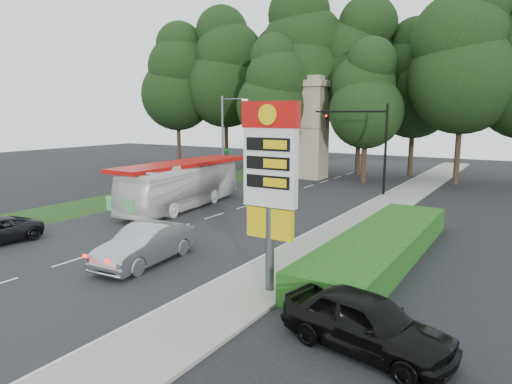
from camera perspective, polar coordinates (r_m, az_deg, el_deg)
The scene contains 21 objects.
ground at distance 21.64m, azimuth -23.07°, elevation -8.33°, with size 120.00×120.00×0.00m, color black.
road_surface at distance 29.88m, azimuth -4.05°, elevation -2.67°, with size 14.00×80.00×0.02m, color black.
sidewalk_right at distance 25.98m, azimuth 11.44°, elevation -4.62°, with size 3.00×80.00×0.12m, color gray.
grass_verge_left at distance 40.34m, azimuth -10.09°, elevation 0.46°, with size 5.00×50.00×0.02m, color #193814.
hedge at distance 21.27m, azimuth 15.36°, elevation -6.50°, with size 3.00×14.00×1.20m, color #124412.
gas_station_pylon at distance 15.90m, azimuth 1.79°, elevation 2.60°, with size 2.10×0.45×6.85m.
traffic_signal_mast at distance 37.50m, azimuth 14.01°, elevation 6.79°, with size 6.10×0.35×7.20m.
streetlight_signs at distance 41.44m, azimuth -3.94°, elevation 6.99°, with size 2.75×0.98×8.00m.
monument at distance 45.85m, azimuth 7.09°, elevation 8.04°, with size 3.00×3.00×10.05m.
tree_far_west at distance 59.49m, azimuth -9.83°, elevation 13.73°, with size 8.96×8.96×17.60m.
tree_west_mid at distance 57.44m, azimuth -3.83°, elevation 15.00°, with size 9.80×9.80×19.25m.
tree_west_near at distance 55.81m, azimuth 2.59°, elevation 13.44°, with size 8.40×8.40×16.50m.
tree_center_left at distance 50.14m, azimuth 5.50°, elevation 16.13°, with size 10.08×10.08×19.80m.
tree_center_right at distance 49.59m, azimuth 13.00°, elevation 14.83°, with size 9.24×9.24×18.15m.
tree_east_near at distance 50.04m, azimuth 19.26°, elevation 12.96°, with size 8.12×8.12×15.95m.
tree_east_mid at distance 45.37m, azimuth 24.63°, elevation 15.14°, with size 9.52×9.52×18.70m.
tree_monument_left at distance 46.82m, azimuth 2.10°, elevation 12.51°, with size 7.28×7.28×14.30m.
tree_monument_right at distance 43.39m, azimuth 13.65°, elevation 11.58°, with size 6.72×6.72×13.20m.
transit_bus at distance 31.76m, azimuth -9.18°, elevation 0.87°, with size 2.67×11.40×3.18m, color white.
sedan_silver at distance 20.42m, azimuth -13.62°, elevation -6.37°, with size 1.80×5.17×1.70m, color #9C9DA3.
parked_car_black at distance 13.25m, azimuth 13.59°, elevation -15.54°, with size 1.95×4.85×1.65m, color black.
Camera 1 is at (17.03, -11.70, 6.43)m, focal length 32.00 mm.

